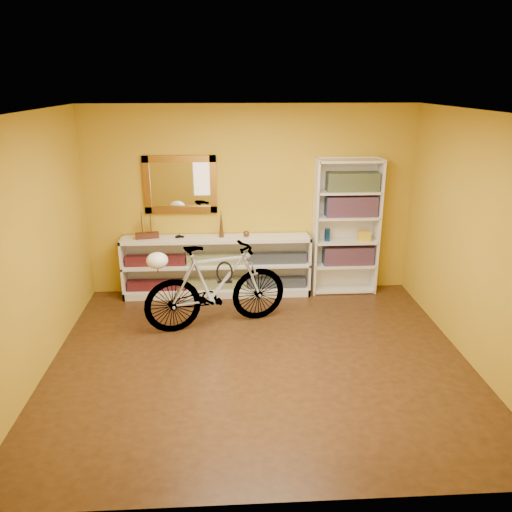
{
  "coord_description": "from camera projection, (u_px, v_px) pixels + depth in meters",
  "views": [
    {
      "loc": [
        -0.32,
        -4.86,
        2.87
      ],
      "look_at": [
        0.0,
        0.7,
        0.95
      ],
      "focal_mm": 35.7,
      "sensor_mm": 36.0,
      "label": 1
    }
  ],
  "objects": [
    {
      "name": "ceiling",
      "position": [
        260.0,
        112.0,
        4.7
      ],
      "size": [
        4.5,
        4.0,
        0.01
      ],
      "primitive_type": "cube",
      "color": "silver",
      "rests_on": "ground"
    },
    {
      "name": "decorative_orb",
      "position": [
        246.0,
        234.0,
        6.96
      ],
      "size": [
        0.08,
        0.08,
        0.08
      ],
      "primitive_type": "sphere",
      "color": "#53361C",
      "rests_on": "console_unit"
    },
    {
      "name": "cd_row_upper",
      "position": [
        217.0,
        259.0,
        7.04
      ],
      "size": [
        2.5,
        0.13,
        0.14
      ],
      "primitive_type": "cube",
      "color": "navy",
      "rests_on": "console_unit"
    },
    {
      "name": "bicycle",
      "position": [
        216.0,
        285.0,
        6.15
      ],
      "size": [
        0.95,
        1.86,
        1.06
      ],
      "primitive_type": "imported",
      "rotation": [
        0.0,
        0.0,
        1.85
      ],
      "color": "silver",
      "rests_on": "floor"
    },
    {
      "name": "gilt_mirror",
      "position": [
        180.0,
        185.0,
        6.84
      ],
      "size": [
        0.98,
        0.06,
        0.78
      ],
      "primitive_type": "cube",
      "color": "brown",
      "rests_on": "back_wall"
    },
    {
      "name": "yellow_bag",
      "position": [
        364.0,
        236.0,
        7.06
      ],
      "size": [
        0.19,
        0.13,
        0.14
      ],
      "primitive_type": "cube",
      "rotation": [
        0.0,
        0.0,
        -0.1
      ],
      "color": "gold",
      "rests_on": "bookcase"
    },
    {
      "name": "book_row_b",
      "position": [
        351.0,
        206.0,
        6.95
      ],
      "size": [
        0.7,
        0.22,
        0.28
      ],
      "primitive_type": "cube",
      "color": "maroon",
      "rests_on": "bookcase"
    },
    {
      "name": "model_ship",
      "position": [
        146.0,
        225.0,
        6.84
      ],
      "size": [
        0.33,
        0.18,
        0.37
      ],
      "primitive_type": null,
      "rotation": [
        0.0,
        0.0,
        0.2
      ],
      "color": "#3B1A10",
      "rests_on": "console_unit"
    },
    {
      "name": "toy_car",
      "position": [
        180.0,
        238.0,
        6.93
      ],
      "size": [
        0.0,
        0.0,
        0.0
      ],
      "primitive_type": "imported",
      "rotation": [
        0.0,
        0.0,
        1.75
      ],
      "color": "black",
      "rests_on": "console_unit"
    },
    {
      "name": "wall_socket",
      "position": [
        313.0,
        272.0,
        7.39
      ],
      "size": [
        0.09,
        0.02,
        0.09
      ],
      "primitive_type": "cube",
      "color": "silver",
      "rests_on": "back_wall"
    },
    {
      "name": "left_wall",
      "position": [
        31.0,
        250.0,
        5.0
      ],
      "size": [
        0.01,
        4.0,
        2.6
      ],
      "primitive_type": "cube",
      "color": "#BA921B",
      "rests_on": "ground"
    },
    {
      "name": "back_wall",
      "position": [
        250.0,
        201.0,
        7.01
      ],
      "size": [
        4.5,
        0.01,
        2.6
      ],
      "primitive_type": "cube",
      "color": "#BA921B",
      "rests_on": "ground"
    },
    {
      "name": "bronze_ornament",
      "position": [
        221.0,
        223.0,
        6.9
      ],
      "size": [
        0.07,
        0.07,
        0.39
      ],
      "primitive_type": "cone",
      "color": "#53361C",
      "rests_on": "console_unit"
    },
    {
      "name": "red_tin",
      "position": [
        334.0,
        185.0,
        6.87
      ],
      "size": [
        0.14,
        0.14,
        0.16
      ],
      "primitive_type": "cube",
      "rotation": [
        0.0,
        0.0,
        -0.12
      ],
      "color": "maroon",
      "rests_on": "bookcase"
    },
    {
      "name": "u_lock",
      "position": [
        225.0,
        272.0,
        6.13
      ],
      "size": [
        0.2,
        0.02,
        0.2
      ],
      "primitive_type": "torus",
      "rotation": [
        1.57,
        0.0,
        0.0
      ],
      "color": "black",
      "rests_on": "bicycle"
    },
    {
      "name": "travel_mug",
      "position": [
        327.0,
        235.0,
        7.04
      ],
      "size": [
        0.08,
        0.08,
        0.18
      ],
      "primitive_type": "cylinder",
      "color": "#163F99",
      "rests_on": "bookcase"
    },
    {
      "name": "floor",
      "position": [
        260.0,
        359.0,
        5.55
      ],
      "size": [
        4.5,
        4.0,
        0.01
      ],
      "primitive_type": "cube",
      "color": "#331D0E",
      "rests_on": "ground"
    },
    {
      "name": "book_row_c",
      "position": [
        353.0,
        182.0,
        6.84
      ],
      "size": [
        0.7,
        0.22,
        0.25
      ],
      "primitive_type": "cube",
      "color": "#16364F",
      "rests_on": "bookcase"
    },
    {
      "name": "console_unit",
      "position": [
        217.0,
        266.0,
        7.09
      ],
      "size": [
        2.6,
        0.35,
        0.85
      ],
      "primitive_type": null,
      "color": "silver",
      "rests_on": "floor"
    },
    {
      "name": "bookcase",
      "position": [
        346.0,
        227.0,
        7.05
      ],
      "size": [
        0.9,
        0.3,
        1.9
      ],
      "primitive_type": null,
      "color": "silver",
      "rests_on": "floor"
    },
    {
      "name": "cd_row_lower",
      "position": [
        217.0,
        284.0,
        7.16
      ],
      "size": [
        2.5,
        0.13,
        0.14
      ],
      "primitive_type": "cube",
      "color": "black",
      "rests_on": "console_unit"
    },
    {
      "name": "right_wall",
      "position": [
        478.0,
        242.0,
        5.25
      ],
      "size": [
        0.01,
        4.0,
        2.6
      ],
      "primitive_type": "cube",
      "color": "#BA921B",
      "rests_on": "ground"
    },
    {
      "name": "book_row_a",
      "position": [
        348.0,
        255.0,
        7.18
      ],
      "size": [
        0.7,
        0.22,
        0.26
      ],
      "primitive_type": "cube",
      "color": "maroon",
      "rests_on": "bookcase"
    },
    {
      "name": "helmet",
      "position": [
        157.0,
        261.0,
        5.8
      ],
      "size": [
        0.25,
        0.24,
        0.19
      ],
      "primitive_type": "ellipsoid",
      "color": "white",
      "rests_on": "bicycle"
    }
  ]
}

